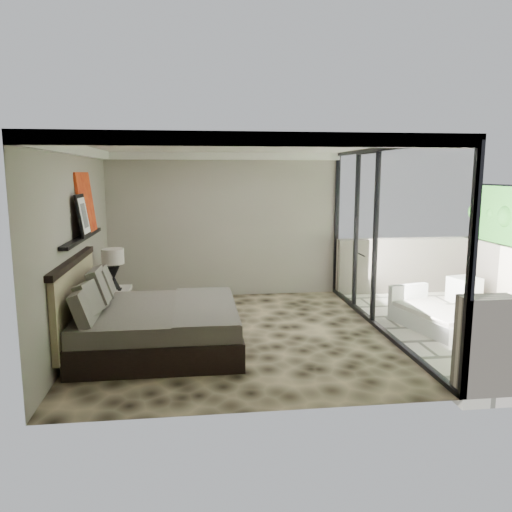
{
  "coord_description": "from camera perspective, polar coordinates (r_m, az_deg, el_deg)",
  "views": [
    {
      "loc": [
        -0.59,
        -7.23,
        2.42
      ],
      "look_at": [
        0.36,
        0.4,
        1.13
      ],
      "focal_mm": 35.0,
      "sensor_mm": 36.0,
      "label": 1
    }
  ],
  "objects": [
    {
      "name": "left_wall",
      "position": [
        7.48,
        -19.77,
        1.12
      ],
      "size": [
        0.02,
        5.0,
        2.8
      ],
      "primitive_type": "cube",
      "color": "gray",
      "rests_on": "floor"
    },
    {
      "name": "nightstand",
      "position": [
        8.68,
        -15.97,
        -5.13
      ],
      "size": [
        0.57,
        0.57,
        0.56
      ],
      "primitive_type": "cube",
      "rotation": [
        0.0,
        0.0,
        -0.02
      ],
      "color": "black",
      "rests_on": "floor"
    },
    {
      "name": "floor",
      "position": [
        7.64,
        -2.33,
        -8.95
      ],
      "size": [
        5.0,
        5.0,
        0.0
      ],
      "primitive_type": "plane",
      "color": "black",
      "rests_on": "ground"
    },
    {
      "name": "lounger",
      "position": [
        8.36,
        19.56,
        -6.61
      ],
      "size": [
        1.05,
        1.59,
        0.57
      ],
      "rotation": [
        0.0,
        0.0,
        0.24
      ],
      "color": "silver",
      "rests_on": "terrace_slab"
    },
    {
      "name": "table_lamp",
      "position": [
        8.53,
        -16.02,
        -0.81
      ],
      "size": [
        0.36,
        0.36,
        0.67
      ],
      "color": "black",
      "rests_on": "nightstand"
    },
    {
      "name": "abstract_canvas",
      "position": [
        7.9,
        -18.9,
        5.78
      ],
      "size": [
        0.13,
        0.9,
        0.9
      ],
      "primitive_type": "cube",
      "rotation": [
        0.0,
        -0.1,
        0.0
      ],
      "color": "#B01A0F",
      "rests_on": "picture_ledge"
    },
    {
      "name": "glass_wall",
      "position": [
        7.83,
        14.25,
        1.74
      ],
      "size": [
        0.08,
        5.0,
        2.8
      ],
      "primitive_type": "cube",
      "color": "white",
      "rests_on": "floor"
    },
    {
      "name": "picture_ledge",
      "position": [
        7.55,
        -19.2,
        1.99
      ],
      "size": [
        0.12,
        2.2,
        0.05
      ],
      "primitive_type": "cube",
      "color": "black",
      "rests_on": "left_wall"
    },
    {
      "name": "ottoman",
      "position": [
        10.22,
        22.69,
        -3.56
      ],
      "size": [
        0.58,
        0.58,
        0.47
      ],
      "primitive_type": "cube",
      "rotation": [
        0.0,
        0.0,
        0.25
      ],
      "color": "white",
      "rests_on": "terrace_slab"
    },
    {
      "name": "framed_print",
      "position": [
        7.41,
        -19.19,
        4.39
      ],
      "size": [
        0.11,
        0.5,
        0.6
      ],
      "primitive_type": "cube",
      "rotation": [
        0.0,
        -0.14,
        0.0
      ],
      "color": "black",
      "rests_on": "picture_ledge"
    },
    {
      "name": "back_wall",
      "position": [
        9.79,
        -3.6,
        3.52
      ],
      "size": [
        4.5,
        0.02,
        2.8
      ],
      "primitive_type": "cube",
      "color": "gray",
      "rests_on": "floor"
    },
    {
      "name": "bed",
      "position": [
        7.08,
        -11.86,
        -7.61
      ],
      "size": [
        2.23,
        2.16,
        1.23
      ],
      "color": "black",
      "rests_on": "floor"
    },
    {
      "name": "terrace_slab",
      "position": [
        8.79,
        23.09,
        -7.66
      ],
      "size": [
        3.0,
        5.0,
        0.12
      ],
      "primitive_type": "cube",
      "color": "beige",
      "rests_on": "ground"
    },
    {
      "name": "ceiling",
      "position": [
        7.26,
        -2.48,
        12.43
      ],
      "size": [
        4.5,
        5.0,
        0.02
      ],
      "primitive_type": "cube",
      "color": "silver",
      "rests_on": "back_wall"
    }
  ]
}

